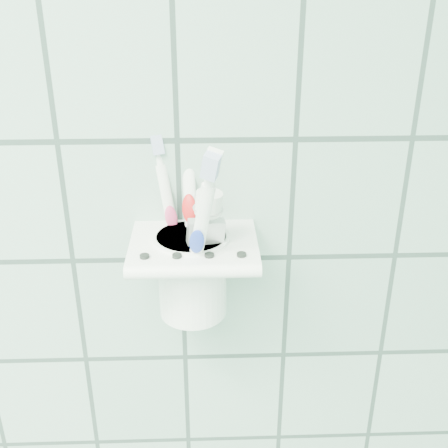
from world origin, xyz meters
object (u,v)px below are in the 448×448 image
holder_bracket (194,248)px  cup (192,271)px  toothbrush_pink (183,223)px  toothbrush_blue (194,220)px  toothbrush_orange (183,220)px  toothpaste_tube (197,242)px

holder_bracket → cup: size_ratio=1.40×
toothbrush_pink → toothbrush_blue: size_ratio=0.86×
toothbrush_pink → toothbrush_orange: size_ratio=0.87×
toothbrush_blue → toothbrush_orange: bearing=160.2°
cup → toothbrush_orange: bearing=-135.1°
holder_bracket → toothpaste_tube: (0.00, -0.00, 0.01)m
cup → toothpaste_tube: size_ratio=0.64×
toothbrush_orange → toothpaste_tube: (0.01, 0.00, -0.03)m
holder_bracket → toothbrush_pink: toothbrush_pink is taller
toothbrush_blue → toothpaste_tube: 0.03m
toothbrush_orange → toothbrush_blue: bearing=-12.4°
holder_bracket → toothbrush_pink: (-0.01, 0.02, 0.02)m
toothbrush_blue → toothpaste_tube: (0.00, 0.01, -0.03)m
toothbrush_blue → toothbrush_orange: 0.01m
toothbrush_orange → toothpaste_tube: toothbrush_orange is taller
cup → toothbrush_pink: size_ratio=0.51×
cup → toothpaste_tube: toothpaste_tube is taller
toothbrush_blue → toothbrush_orange: (-0.01, 0.01, -0.00)m
holder_bracket → toothpaste_tube: toothpaste_tube is taller
cup → toothbrush_blue: bearing=-76.7°
toothpaste_tube → toothbrush_pink: bearing=111.6°
cup → toothbrush_pink: bearing=118.9°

